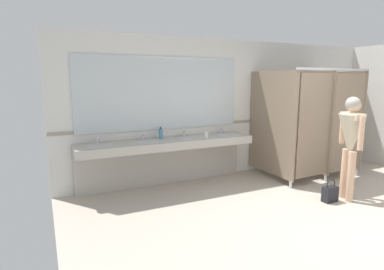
{
  "coord_description": "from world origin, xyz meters",
  "views": [
    {
      "loc": [
        -3.59,
        -2.71,
        1.88
      ],
      "look_at": [
        -1.58,
        1.52,
        1.07
      ],
      "focal_mm": 29.57,
      "sensor_mm": 36.0,
      "label": 1
    }
  ],
  "objects_px": {
    "handbag": "(330,194)",
    "soap_dispenser": "(161,133)",
    "person_standing": "(351,136)",
    "paper_cup": "(206,135)"
  },
  "relations": [
    {
      "from": "handbag",
      "to": "soap_dispenser",
      "type": "distance_m",
      "value": 2.95
    },
    {
      "from": "person_standing",
      "to": "handbag",
      "type": "relative_size",
      "value": 4.36
    },
    {
      "from": "handbag",
      "to": "soap_dispenser",
      "type": "xyz_separation_m",
      "value": [
        -2.11,
        1.89,
        0.82
      ]
    },
    {
      "from": "soap_dispenser",
      "to": "paper_cup",
      "type": "relative_size",
      "value": 2.05
    },
    {
      "from": "handbag",
      "to": "paper_cup",
      "type": "relative_size",
      "value": 3.67
    },
    {
      "from": "soap_dispenser",
      "to": "handbag",
      "type": "bearing_deg",
      "value": -41.83
    },
    {
      "from": "soap_dispenser",
      "to": "person_standing",
      "type": "bearing_deg",
      "value": -38.39
    },
    {
      "from": "person_standing",
      "to": "soap_dispenser",
      "type": "xyz_separation_m",
      "value": [
        -2.43,
        1.93,
        -0.08
      ]
    },
    {
      "from": "handbag",
      "to": "paper_cup",
      "type": "distance_m",
      "value": 2.25
    },
    {
      "from": "handbag",
      "to": "person_standing",
      "type": "bearing_deg",
      "value": -6.18
    }
  ]
}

